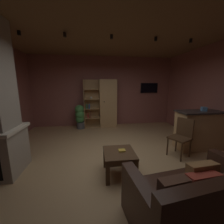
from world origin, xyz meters
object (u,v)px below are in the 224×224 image
leather_couch (198,201)px  kitchen_bar_counter (203,130)px  dining_chair (182,135)px  coffee_table (119,156)px  potted_floor_plant (80,116)px  table_book_0 (122,150)px  wall_mounted_tv (149,88)px  bookshelf_cabinet (106,104)px  tissue_box (204,109)px

leather_couch → kitchen_bar_counter: bearing=48.8°
kitchen_bar_counter → dining_chair: (-0.82, -0.31, 0.01)m
coffee_table → potted_floor_plant: 3.24m
leather_couch → table_book_0: (-0.72, 1.11, 0.17)m
coffee_table → dining_chair: 1.72m
leather_couch → coffee_table: leather_couch is taller
wall_mounted_tv → bookshelf_cabinet: bearing=-173.8°
leather_couch → wall_mounted_tv: (1.19, 4.55, 1.29)m
coffee_table → potted_floor_plant: bearing=108.3°
leather_couch → wall_mounted_tv: bearing=75.3°
potted_floor_plant → wall_mounted_tv: size_ratio=1.27×
wall_mounted_tv → table_book_0: bearing=-119.0°
table_book_0 → wall_mounted_tv: bearing=61.0°
bookshelf_cabinet → table_book_0: bearing=-89.7°
bookshelf_cabinet → kitchen_bar_counter: bearing=-45.2°
coffee_table → wall_mounted_tv: wall_mounted_tv is taller
leather_couch → potted_floor_plant: potted_floor_plant is taller
table_book_0 → coffee_table: bearing=-155.4°
coffee_table → potted_floor_plant: potted_floor_plant is taller
dining_chair → potted_floor_plant: size_ratio=0.97×
wall_mounted_tv → kitchen_bar_counter: bearing=-79.5°
dining_chair → potted_floor_plant: 3.68m
kitchen_bar_counter → coffee_table: (-2.45, -0.83, -0.15)m
tissue_box → potted_floor_plant: 4.13m
kitchen_bar_counter → coffee_table: size_ratio=2.36×
kitchen_bar_counter → potted_floor_plant: bearing=147.1°
potted_floor_plant → leather_couch: bearing=-66.7°
table_book_0 → potted_floor_plant: 3.23m
kitchen_bar_counter → coffee_table: kitchen_bar_counter is taller
coffee_table → tissue_box: bearing=18.8°
bookshelf_cabinet → coffee_table: size_ratio=3.17×
potted_floor_plant → table_book_0: bearing=-70.7°
kitchen_bar_counter → table_book_0: (-2.40, -0.80, -0.05)m
table_book_0 → dining_chair: bearing=17.5°
tissue_box → leather_couch: size_ratio=0.07×
coffee_table → table_book_0: (0.06, 0.03, 0.11)m
potted_floor_plant → bookshelf_cabinet: bearing=9.5°
wall_mounted_tv → leather_couch: bearing=-104.7°
wall_mounted_tv → potted_floor_plant: bearing=-172.6°
potted_floor_plant → coffee_table: bearing=-71.7°
leather_couch → table_book_0: leather_couch is taller
tissue_box → table_book_0: 2.55m
table_book_0 → wall_mounted_tv: 4.09m
tissue_box → dining_chair: size_ratio=0.13×
tissue_box → wall_mounted_tv: bearing=99.2°
kitchen_bar_counter → tissue_box: bearing=-164.4°
coffee_table → bookshelf_cabinet: bearing=89.3°
dining_chair → leather_couch: bearing=-118.0°
dining_chair → potted_floor_plant: (-2.64, 2.55, -0.01)m
kitchen_bar_counter → table_book_0: size_ratio=11.38×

